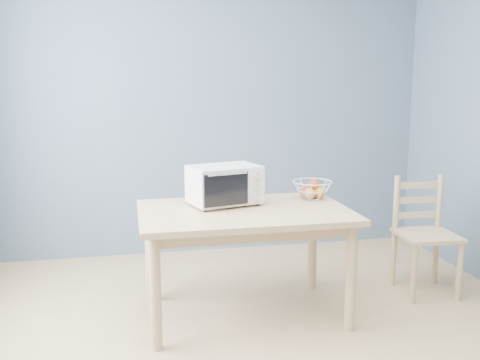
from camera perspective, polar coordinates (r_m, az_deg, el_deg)
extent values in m
cube|color=slate|center=(4.97, -2.97, 7.06)|extent=(4.00, 0.01, 2.60)
cube|color=tan|center=(3.58, 0.46, -3.47)|extent=(1.40, 0.90, 0.04)
cylinder|color=tan|center=(3.27, -9.02, -11.89)|extent=(0.07, 0.07, 0.71)
cylinder|color=tan|center=(3.54, 11.77, -10.21)|extent=(0.07, 0.07, 0.71)
cylinder|color=tan|center=(3.97, -9.57, -7.86)|extent=(0.07, 0.07, 0.71)
cylinder|color=tan|center=(4.19, 7.73, -6.81)|extent=(0.07, 0.07, 0.71)
cube|color=white|center=(3.69, -1.68, -0.45)|extent=(0.53, 0.42, 0.26)
cube|color=black|center=(3.66, -2.56, -0.57)|extent=(0.36, 0.34, 0.20)
cube|color=black|center=(3.52, -1.47, -1.02)|extent=(0.31, 0.09, 0.22)
cylinder|color=silver|center=(3.48, -1.34, 0.64)|extent=(0.27, 0.09, 0.01)
cube|color=white|center=(3.63, 1.74, -0.63)|extent=(0.13, 0.04, 0.24)
cylinder|color=black|center=(3.53, -3.74, -3.24)|extent=(0.02, 0.02, 0.02)
cylinder|color=black|center=(3.70, 1.89, -2.59)|extent=(0.02, 0.02, 0.02)
cylinder|color=black|center=(3.75, -5.19, -2.47)|extent=(0.02, 0.02, 0.02)
cylinder|color=black|center=(3.90, 0.20, -1.89)|extent=(0.02, 0.02, 0.02)
cylinder|color=silver|center=(3.60, 1.84, 0.47)|extent=(0.05, 0.03, 0.05)
cylinder|color=silver|center=(3.62, 1.83, -0.66)|extent=(0.05, 0.03, 0.05)
cylinder|color=silver|center=(3.63, 1.83, -1.79)|extent=(0.05, 0.03, 0.05)
torus|color=silver|center=(3.90, 7.71, -0.17)|extent=(0.38, 0.38, 0.01)
torus|color=silver|center=(3.91, 7.69, -1.06)|extent=(0.30, 0.30, 0.01)
torus|color=silver|center=(3.93, 7.67, -1.93)|extent=(0.18, 0.18, 0.01)
sphere|color=red|center=(3.91, 7.09, -1.29)|extent=(0.09, 0.09, 0.09)
sphere|color=orange|center=(3.91, 8.41, -1.36)|extent=(0.09, 0.09, 0.09)
sphere|color=#E09457|center=(3.97, 7.49, -1.18)|extent=(0.08, 0.08, 0.08)
sphere|color=red|center=(3.90, 7.89, -0.50)|extent=(0.08, 0.08, 0.08)
sphere|color=#E09457|center=(3.86, 7.44, -1.45)|extent=(0.08, 0.08, 0.08)
cube|color=tan|center=(4.27, 19.33, -5.59)|extent=(0.44, 0.44, 0.03)
cylinder|color=tan|center=(4.11, 18.04, -9.57)|extent=(0.04, 0.04, 0.44)
cylinder|color=tan|center=(4.27, 22.36, -9.08)|extent=(0.04, 0.04, 0.44)
cylinder|color=tan|center=(4.41, 16.03, -8.08)|extent=(0.04, 0.04, 0.44)
cylinder|color=tan|center=(4.56, 20.13, -7.69)|extent=(0.04, 0.04, 0.44)
cylinder|color=tan|center=(4.30, 16.33, -2.47)|extent=(0.04, 0.04, 0.44)
cylinder|color=tan|center=(4.45, 20.49, -2.27)|extent=(0.04, 0.04, 0.44)
cube|color=tan|center=(4.39, 18.38, -3.56)|extent=(0.35, 0.04, 0.05)
cube|color=tan|center=(4.37, 18.46, -2.05)|extent=(0.35, 0.04, 0.05)
cube|color=tan|center=(4.34, 18.55, -0.54)|extent=(0.35, 0.04, 0.05)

